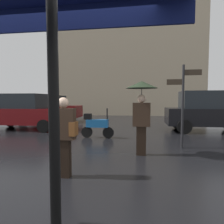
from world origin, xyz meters
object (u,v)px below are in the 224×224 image
at_px(parked_scooter, 96,125).
at_px(parked_car_right, 24,112).
at_px(street_signpost, 183,98).
at_px(pedestrian_with_bag, 64,132).
at_px(parked_car_distant, 48,108).
at_px(pedestrian_with_umbrella, 142,101).
at_px(parked_car_left, 207,111).

bearing_deg(parked_scooter, parked_car_right, 156.65).
bearing_deg(street_signpost, parked_car_right, 158.51).
bearing_deg(parked_car_right, pedestrian_with_bag, 141.24).
distance_m(parked_car_right, parked_car_distant, 3.72).
relative_size(parked_scooter, street_signpost, 0.50).
xyz_separation_m(pedestrian_with_umbrella, parked_scooter, (-1.83, 2.26, -1.02)).
xyz_separation_m(pedestrian_with_bag, parked_scooter, (-0.26, 4.09, -0.38)).
height_order(pedestrian_with_bag, parked_car_left, parked_car_left).
bearing_deg(pedestrian_with_bag, parked_car_left, -58.05).
bearing_deg(parked_scooter, pedestrian_with_umbrella, -52.89).
distance_m(parked_scooter, parked_car_left, 5.59).
height_order(parked_car_right, parked_car_distant, parked_car_right).
height_order(pedestrian_with_umbrella, parked_scooter, pedestrian_with_umbrella).
bearing_deg(parked_car_distant, parked_scooter, 122.22).
bearing_deg(parked_scooter, parked_car_distant, 129.90).
bearing_deg(parked_car_right, street_signpost, 171.36).
distance_m(pedestrian_with_bag, parked_car_distant, 10.75).
height_order(parked_scooter, street_signpost, street_signpost).
xyz_separation_m(pedestrian_with_umbrella, parked_car_distant, (-6.65, 7.65, -0.62)).
relative_size(parked_scooter, parked_car_distant, 0.30).
distance_m(parked_car_left, parked_car_right, 9.42).
bearing_deg(parked_scooter, parked_car_left, 22.35).
height_order(parked_scooter, parked_car_distant, parked_car_distant).
distance_m(pedestrian_with_bag, street_signpost, 4.13).
height_order(pedestrian_with_bag, parked_car_distant, parked_car_distant).
distance_m(parked_car_right, street_signpost, 8.09).
height_order(pedestrian_with_umbrella, parked_car_distant, pedestrian_with_umbrella).
bearing_deg(parked_car_distant, street_signpost, 130.69).
relative_size(pedestrian_with_umbrella, pedestrian_with_bag, 1.29).
relative_size(parked_scooter, parked_car_right, 0.30).
distance_m(pedestrian_with_umbrella, pedestrian_with_bag, 2.49).
height_order(parked_car_left, parked_car_right, parked_car_left).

